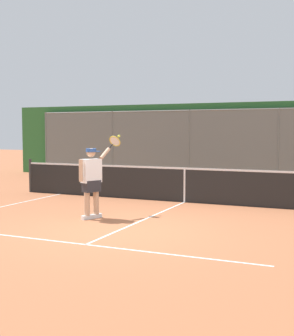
{
  "coord_description": "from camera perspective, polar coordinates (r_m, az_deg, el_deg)",
  "views": [
    {
      "loc": [
        -4.14,
        7.96,
        1.97
      ],
      "look_at": [
        0.45,
        -2.43,
        1.05
      ],
      "focal_mm": 49.19,
      "sensor_mm": 36.0,
      "label": 1
    }
  ],
  "objects": [
    {
      "name": "court_line_markings",
      "position": [
        7.89,
        -8.83,
        -9.87
      ],
      "size": [
        8.23,
        9.48,
        0.01
      ],
      "color": "white",
      "rests_on": "ground"
    },
    {
      "name": "tennis_player",
      "position": [
        10.37,
        -6.84,
        -1.23
      ],
      "size": [
        0.5,
        1.34,
        1.88
      ],
      "rotation": [
        0.0,
        0.0,
        -1.98
      ],
      "color": "silver",
      "rests_on": "ground"
    },
    {
      "name": "tennis_net",
      "position": [
        12.72,
        4.69,
        -2.05
      ],
      "size": [
        10.57,
        0.09,
        1.07
      ],
      "color": "#2D2D2D",
      "rests_on": "ground"
    },
    {
      "name": "fence_backdrop",
      "position": [
        18.52,
        10.94,
        3.15
      ],
      "size": [
        20.25,
        1.37,
        3.06
      ],
      "color": "slate",
      "rests_on": "ground"
    },
    {
      "name": "ground_plane",
      "position": [
        9.19,
        -3.6,
        -7.77
      ],
      "size": [
        60.0,
        60.0,
        0.0
      ],
      "primitive_type": "plane",
      "color": "#A8603D"
    }
  ]
}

